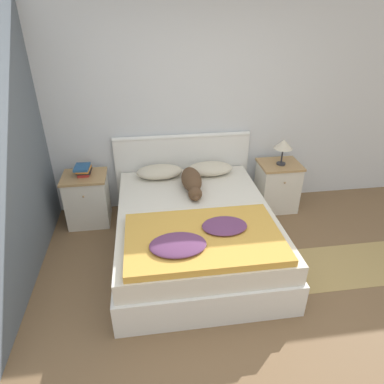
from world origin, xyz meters
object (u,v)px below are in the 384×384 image
at_px(pillow_right, 210,169).
at_px(table_lamp, 283,145).
at_px(nightstand_left, 88,199).
at_px(bed, 195,232).
at_px(nightstand_right, 277,186).
at_px(dog, 192,181).
at_px(book_stack, 83,170).
at_px(pillow_left, 160,172).

height_order(pillow_right, table_lamp, table_lamp).
bearing_deg(nightstand_left, bed, -32.74).
bearing_deg(nightstand_right, nightstand_left, 180.00).
relative_size(dog, book_stack, 3.21).
distance_m(nightstand_left, book_stack, 0.38).
bearing_deg(dog, pillow_right, 51.83).
height_order(bed, table_lamp, table_lamp).
relative_size(nightstand_left, nightstand_right, 1.00).
xyz_separation_m(nightstand_left, nightstand_right, (2.39, 0.00, 0.00)).
bearing_deg(dog, nightstand_left, 165.91).
relative_size(dog, table_lamp, 2.24).
distance_m(bed, nightstand_right, 1.42).
relative_size(pillow_right, dog, 0.77).
distance_m(pillow_left, dog, 0.49).
height_order(pillow_left, table_lamp, table_lamp).
bearing_deg(book_stack, pillow_left, 1.07).
bearing_deg(book_stack, nightstand_left, -93.23).
bearing_deg(book_stack, nightstand_right, -0.58).
bearing_deg(nightstand_left, book_stack, 86.77).
relative_size(nightstand_left, book_stack, 2.83).
distance_m(pillow_left, book_stack, 0.89).
bearing_deg(dog, bed, -94.43).
relative_size(bed, book_stack, 9.05).
bearing_deg(pillow_left, nightstand_right, -1.55).
bearing_deg(pillow_right, bed, -111.00).
distance_m(nightstand_left, pillow_right, 1.53).
bearing_deg(bed, nightstand_right, 32.74).
distance_m(nightstand_left, nightstand_right, 2.39).
distance_m(dog, table_lamp, 1.22).
distance_m(nightstand_right, pillow_right, 0.93).
bearing_deg(pillow_left, bed, -69.00).
distance_m(pillow_left, pillow_right, 0.62).
xyz_separation_m(pillow_left, dog, (0.35, -0.35, 0.02)).
height_order(nightstand_left, table_lamp, table_lamp).
relative_size(bed, dog, 2.82).
height_order(nightstand_left, pillow_left, pillow_left).
relative_size(bed, table_lamp, 6.30).
bearing_deg(book_stack, dog, -15.17).
height_order(bed, nightstand_right, nightstand_right).
relative_size(nightstand_left, pillow_left, 1.14).
bearing_deg(pillow_left, nightstand_left, -177.36).
distance_m(bed, nightstand_left, 1.42).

